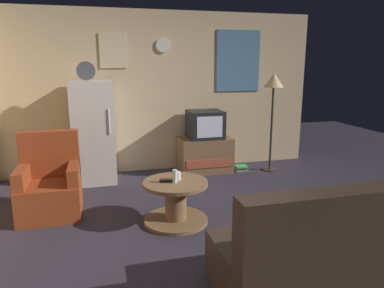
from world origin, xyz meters
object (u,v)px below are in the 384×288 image
Objects in this scene: fridge at (93,132)px; remote_control at (166,181)px; standing_lamp at (273,88)px; book_stack at (241,168)px; crt_tv at (205,124)px; mug_ceramic_white at (177,176)px; tv_stand at (205,154)px; wine_glass at (175,176)px; coffee_table at (176,202)px; couch at (328,253)px; armchair at (50,186)px.

fridge is 1.88m from remote_control.
standing_lamp is 1.40m from book_stack.
crt_tv is 6.00× the size of mug_ceramic_white.
wine_glass is (-0.89, -1.82, 0.27)m from tv_stand.
coffee_table is (-1.94, -1.55, -1.12)m from standing_lamp.
mug_ceramic_white is (-0.84, -1.72, 0.24)m from tv_stand.
remote_control is (0.76, -1.70, -0.27)m from fridge.
remote_control is (-2.04, -1.54, -0.87)m from standing_lamp.
standing_lamp is 2.57m from mug_ceramic_white.
fridge is 19.67× the size of mug_ceramic_white.
tv_stand is at bearing 63.71° from coffee_table.
standing_lamp is 2.65m from wine_glass.
couch is (0.89, -1.47, -0.24)m from wine_glass.
book_stack is (1.55, 1.59, -0.44)m from remote_control.
tv_stand is 3.98× the size of book_stack.
armchair is at bearing -114.89° from fridge.
wine_glass is 0.12m from remote_control.
remote_control is (-0.98, -1.76, 0.21)m from tv_stand.
crt_tv is 0.34× the size of standing_lamp.
armchair is at bearing 157.98° from remote_control.
fridge is 3.69m from couch.
book_stack is (2.82, 0.99, -0.29)m from armchair.
mug_ceramic_white is (0.90, -1.66, -0.23)m from fridge.
crt_tv is at bearing 27.30° from armchair.
crt_tv is at bearing 63.71° from coffee_table.
remote_control is at bearing -134.34° from book_stack.
fridge is at bearing 118.28° from mug_ceramic_white.
crt_tv reaches higher than remote_control.
crt_tv is 0.75× the size of coffee_table.
fridge reaches higher than tv_stand.
tv_stand is 0.87× the size of armchair.
fridge is at bearing 176.67° from standing_lamp.
fridge is 2.46× the size of coffee_table.
standing_lamp reaches higher than remote_control.
wine_glass is 1.73m from couch.
book_stack is (1.42, 1.55, -0.47)m from mug_ceramic_white.
remote_control is at bearing -119.03° from crt_tv.
remote_control is at bearing -25.24° from armchair.
crt_tv reaches higher than couch.
tv_stand is at bearing 89.99° from couch.
mug_ceramic_white is at bearing -141.80° from standing_lamp.
couch is (0.88, -1.51, 0.07)m from coffee_table.
armchair is 0.56× the size of couch.
couch is (-1.06, -3.07, -1.05)m from standing_lamp.
mug_ceramic_white is at bearing 63.47° from wine_glass.
crt_tv reaches higher than mug_ceramic_white.
fridge is at bearing 177.10° from book_stack.
tv_stand is at bearing 168.19° from standing_lamp.
couch is 3.17m from book_stack.
wine_glass is 2.26m from book_stack.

